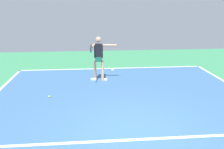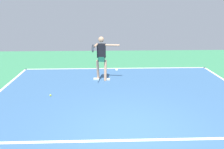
{
  "view_description": "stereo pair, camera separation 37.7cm",
  "coord_description": "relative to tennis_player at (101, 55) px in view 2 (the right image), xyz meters",
  "views": [
    {
      "loc": [
        0.99,
        4.88,
        3.09
      ],
      "look_at": [
        0.36,
        -2.15,
        0.9
      ],
      "focal_mm": 36.86,
      "sensor_mm": 36.0,
      "label": 1
    },
    {
      "loc": [
        0.61,
        4.91,
        3.09
      ],
      "look_at": [
        0.36,
        -2.15,
        0.9
      ],
      "focal_mm": 36.86,
      "sensor_mm": 36.0,
      "label": 2
    }
  ],
  "objects": [
    {
      "name": "court_line_centre_mark",
      "position": [
        -0.71,
        -1.61,
        -1.06
      ],
      "size": [
        0.1,
        0.3,
        0.01
      ],
      "primitive_type": "cube",
      "color": "white",
      "rests_on": "ground_plane"
    },
    {
      "name": "ground_plane",
      "position": [
        -0.71,
        4.27,
        -1.07
      ],
      "size": [
        21.18,
        21.18,
        0.0
      ],
      "primitive_type": "plane",
      "color": "#388456"
    },
    {
      "name": "tennis_player",
      "position": [
        0.0,
        0.0,
        0.0
      ],
      "size": [
        1.09,
        1.19,
        1.83
      ],
      "rotation": [
        0.0,
        0.0,
        -0.15
      ],
      "color": "tan",
      "rests_on": "ground_plane"
    },
    {
      "name": "tennis_ball_far_corner",
      "position": [
        1.77,
        1.69,
        -1.03
      ],
      "size": [
        0.07,
        0.07,
        0.07
      ],
      "primitive_type": "sphere",
      "color": "#CCE033",
      "rests_on": "ground_plane"
    },
    {
      "name": "court_line_service",
      "position": [
        -0.71,
        4.48,
        -1.06
      ],
      "size": [
        6.76,
        0.1,
        0.01
      ],
      "primitive_type": "cube",
      "color": "white",
      "rests_on": "ground_plane"
    },
    {
      "name": "court_line_baseline_near",
      "position": [
        -0.71,
        -1.81,
        -1.06
      ],
      "size": [
        9.02,
        0.1,
        0.01
      ],
      "primitive_type": "cube",
      "color": "white",
      "rests_on": "ground_plane"
    },
    {
      "name": "court_surface",
      "position": [
        -0.71,
        4.27,
        -1.07
      ],
      "size": [
        9.02,
        12.27,
        0.0
      ],
      "primitive_type": "cube",
      "color": "#38608E",
      "rests_on": "ground_plane"
    }
  ]
}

